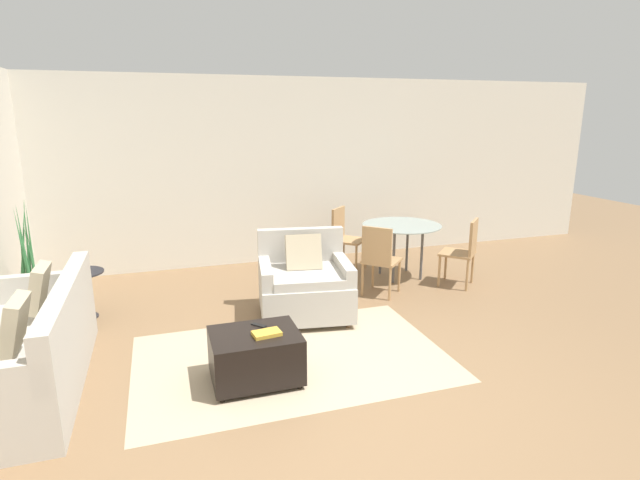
{
  "coord_description": "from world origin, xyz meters",
  "views": [
    {
      "loc": [
        -1.35,
        -3.41,
        2.22
      ],
      "look_at": [
        0.44,
        2.1,
        0.75
      ],
      "focal_mm": 28.0,
      "sensor_mm": 36.0,
      "label": 1
    }
  ],
  "objects_px": {
    "couch": "(28,354)",
    "dining_chair_far_left": "(344,234)",
    "side_table": "(83,285)",
    "dining_table": "(402,231)",
    "book_stack": "(267,333)",
    "armchair": "(305,285)",
    "ottoman": "(255,355)",
    "tv_remote_primary": "(259,325)",
    "dining_chair_near_left": "(379,256)",
    "dining_chair_near_right": "(464,248)",
    "potted_plant": "(33,295)"
  },
  "relations": [
    {
      "from": "couch",
      "to": "side_table",
      "type": "xyz_separation_m",
      "value": [
        0.24,
        1.47,
        0.08
      ]
    },
    {
      "from": "dining_chair_far_left",
      "to": "dining_chair_near_right",
      "type": "bearing_deg",
      "value": -45.0
    },
    {
      "from": "tv_remote_primary",
      "to": "potted_plant",
      "type": "distance_m",
      "value": 2.77
    },
    {
      "from": "armchair",
      "to": "dining_chair_far_left",
      "type": "height_order",
      "value": "armchair"
    },
    {
      "from": "dining_table",
      "to": "dining_chair_far_left",
      "type": "height_order",
      "value": "dining_chair_far_left"
    },
    {
      "from": "tv_remote_primary",
      "to": "side_table",
      "type": "relative_size",
      "value": 0.25
    },
    {
      "from": "ottoman",
      "to": "dining_chair_far_left",
      "type": "height_order",
      "value": "dining_chair_far_left"
    },
    {
      "from": "armchair",
      "to": "book_stack",
      "type": "distance_m",
      "value": 1.48
    },
    {
      "from": "ottoman",
      "to": "dining_chair_far_left",
      "type": "xyz_separation_m",
      "value": [
        1.85,
        2.78,
        0.28
      ]
    },
    {
      "from": "dining_table",
      "to": "book_stack",
      "type": "bearing_deg",
      "value": -136.69
    },
    {
      "from": "couch",
      "to": "dining_chair_near_left",
      "type": "relative_size",
      "value": 2.32
    },
    {
      "from": "armchair",
      "to": "dining_chair_far_left",
      "type": "xyz_separation_m",
      "value": [
        1.06,
        1.54,
        0.15
      ]
    },
    {
      "from": "side_table",
      "to": "dining_table",
      "type": "distance_m",
      "value": 4.03
    },
    {
      "from": "side_table",
      "to": "dining_chair_far_left",
      "type": "bearing_deg",
      "value": 13.86
    },
    {
      "from": "tv_remote_primary",
      "to": "dining_table",
      "type": "xyz_separation_m",
      "value": [
        2.4,
        2.03,
        0.22
      ]
    },
    {
      "from": "tv_remote_primary",
      "to": "dining_chair_near_right",
      "type": "bearing_deg",
      "value": 25.26
    },
    {
      "from": "tv_remote_primary",
      "to": "side_table",
      "type": "height_order",
      "value": "side_table"
    },
    {
      "from": "dining_table",
      "to": "dining_chair_far_left",
      "type": "bearing_deg",
      "value": 135.0
    },
    {
      "from": "dining_chair_far_left",
      "to": "side_table",
      "type": "bearing_deg",
      "value": -166.14
    },
    {
      "from": "potted_plant",
      "to": "dining_table",
      "type": "xyz_separation_m",
      "value": [
        4.51,
        0.24,
        0.33
      ]
    },
    {
      "from": "dining_chair_near_left",
      "to": "dining_chair_near_right",
      "type": "bearing_deg",
      "value": 0.0
    },
    {
      "from": "book_stack",
      "to": "potted_plant",
      "type": "bearing_deg",
      "value": 136.91
    },
    {
      "from": "armchair",
      "to": "dining_chair_near_right",
      "type": "xyz_separation_m",
      "value": [
        2.27,
        0.33,
        0.15
      ]
    },
    {
      "from": "couch",
      "to": "ottoman",
      "type": "bearing_deg",
      "value": -14.54
    },
    {
      "from": "dining_chair_near_right",
      "to": "tv_remote_primary",
      "type": "bearing_deg",
      "value": -154.74
    },
    {
      "from": "book_stack",
      "to": "armchair",
      "type": "bearing_deg",
      "value": 61.48
    },
    {
      "from": "dining_chair_near_left",
      "to": "armchair",
      "type": "bearing_deg",
      "value": -162.76
    },
    {
      "from": "armchair",
      "to": "side_table",
      "type": "relative_size",
      "value": 2.07
    },
    {
      "from": "dining_table",
      "to": "dining_chair_near_right",
      "type": "bearing_deg",
      "value": -45.0
    },
    {
      "from": "couch",
      "to": "side_table",
      "type": "distance_m",
      "value": 1.49
    },
    {
      "from": "dining_table",
      "to": "couch",
      "type": "bearing_deg",
      "value": -158.19
    },
    {
      "from": "tv_remote_primary",
      "to": "dining_chair_near_left",
      "type": "distance_m",
      "value": 2.28
    },
    {
      "from": "book_stack",
      "to": "dining_table",
      "type": "bearing_deg",
      "value": 43.31
    },
    {
      "from": "armchair",
      "to": "ottoman",
      "type": "distance_m",
      "value": 1.47
    },
    {
      "from": "dining_table",
      "to": "dining_chair_near_left",
      "type": "xyz_separation_m",
      "value": [
        -0.61,
        -0.61,
        -0.14
      ]
    },
    {
      "from": "ottoman",
      "to": "dining_chair_near_right",
      "type": "distance_m",
      "value": 3.45
    },
    {
      "from": "tv_remote_primary",
      "to": "book_stack",
      "type": "bearing_deg",
      "value": -82.63
    },
    {
      "from": "tv_remote_primary",
      "to": "couch",
      "type": "bearing_deg",
      "value": 170.14
    },
    {
      "from": "dining_table",
      "to": "dining_chair_near_right",
      "type": "xyz_separation_m",
      "value": [
        0.61,
        -0.61,
        -0.14
      ]
    },
    {
      "from": "book_stack",
      "to": "dining_chair_near_left",
      "type": "xyz_separation_m",
      "value": [
        1.76,
        1.63,
        0.06
      ]
    },
    {
      "from": "book_stack",
      "to": "dining_chair_near_left",
      "type": "relative_size",
      "value": 0.27
    },
    {
      "from": "couch",
      "to": "dining_chair_far_left",
      "type": "height_order",
      "value": "couch"
    },
    {
      "from": "book_stack",
      "to": "tv_remote_primary",
      "type": "height_order",
      "value": "book_stack"
    },
    {
      "from": "armchair",
      "to": "dining_chair_far_left",
      "type": "bearing_deg",
      "value": 55.61
    },
    {
      "from": "dining_table",
      "to": "dining_chair_near_left",
      "type": "bearing_deg",
      "value": -135.0
    },
    {
      "from": "side_table",
      "to": "book_stack",
      "type": "bearing_deg",
      "value": -50.61
    },
    {
      "from": "ottoman",
      "to": "dining_chair_near_right",
      "type": "relative_size",
      "value": 0.82
    },
    {
      "from": "dining_chair_near_left",
      "to": "side_table",
      "type": "bearing_deg",
      "value": 173.72
    },
    {
      "from": "couch",
      "to": "dining_table",
      "type": "bearing_deg",
      "value": 21.81
    },
    {
      "from": "tv_remote_primary",
      "to": "dining_table",
      "type": "distance_m",
      "value": 3.15
    }
  ]
}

